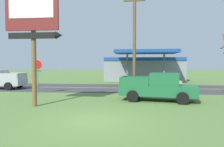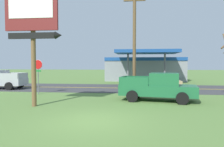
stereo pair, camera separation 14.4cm
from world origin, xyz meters
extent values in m
plane|color=#5B7F3D|center=(0.00, 0.00, 0.00)|extent=(180.00, 180.00, 0.00)
cube|color=#3D3D3F|center=(0.00, 13.00, 0.01)|extent=(140.00, 8.00, 0.02)
cube|color=gold|center=(0.00, 13.00, 0.02)|extent=(126.00, 0.20, 0.01)
cylinder|color=brown|center=(-4.21, 2.86, 3.49)|extent=(0.28, 0.28, 6.98)
cube|color=maroon|center=(-4.21, 2.68, 5.62)|extent=(3.25, 0.16, 2.12)
cube|color=white|center=(-4.21, 2.59, 5.88)|extent=(2.73, 0.03, 1.18)
cube|color=black|center=(-4.21, 2.68, 4.27)|extent=(2.92, 0.12, 0.36)
cone|color=black|center=(-2.54, 2.68, 4.27)|extent=(0.40, 0.44, 0.44)
cylinder|color=slate|center=(-6.35, 7.78, 1.10)|extent=(0.08, 0.08, 2.20)
cylinder|color=red|center=(-6.35, 7.75, 2.55)|extent=(0.76, 0.03, 0.76)
cylinder|color=white|center=(-6.35, 7.77, 2.55)|extent=(0.80, 0.01, 0.80)
cube|color=#19722D|center=(-6.35, 7.75, 2.00)|extent=(0.56, 0.03, 0.14)
cylinder|color=brown|center=(1.84, 7.63, 4.47)|extent=(0.26, 0.26, 8.93)
cube|color=brown|center=(1.84, 7.63, 7.63)|extent=(1.73, 0.12, 0.12)
cube|color=gray|center=(3.34, 24.53, 1.80)|extent=(12.00, 6.00, 3.60)
cube|color=#19478C|center=(3.34, 21.48, 3.35)|extent=(12.00, 0.12, 0.50)
cube|color=#19478C|center=(3.34, 18.53, 4.20)|extent=(8.00, 5.00, 0.40)
cylinder|color=slate|center=(0.94, 18.53, 2.10)|extent=(0.24, 0.24, 4.20)
cylinder|color=slate|center=(5.74, 18.53, 2.10)|extent=(0.24, 0.24, 4.20)
cube|color=#1E6038|center=(3.49, 5.63, 0.76)|extent=(5.46, 2.82, 0.72)
cube|color=#1E6038|center=(3.93, 5.56, 1.54)|extent=(2.18, 2.10, 0.84)
cube|color=#28333D|center=(4.81, 5.41, 1.54)|extent=(0.38, 1.65, 0.71)
cube|color=#1E6038|center=(2.14, 6.80, 1.40)|extent=(1.94, 0.45, 0.56)
cube|color=#1E6038|center=(1.83, 4.99, 1.40)|extent=(1.94, 0.45, 0.56)
cube|color=#1E6038|center=(1.02, 6.06, 1.40)|extent=(0.44, 1.87, 0.56)
cylinder|color=black|center=(5.24, 6.33, 0.40)|extent=(0.84, 0.41, 0.80)
cylinder|color=black|center=(4.91, 4.39, 0.40)|extent=(0.84, 0.41, 0.80)
cylinder|color=black|center=(2.07, 6.88, 0.40)|extent=(0.84, 0.41, 0.80)
cylinder|color=black|center=(1.73, 4.94, 0.40)|extent=(0.84, 0.41, 0.80)
cube|color=#A8AAAF|center=(-10.58, 10.08, 1.40)|extent=(1.95, 0.12, 0.56)
cube|color=#A8AAAF|center=(-10.58, 11.92, 1.40)|extent=(1.95, 0.12, 0.56)
cube|color=#A8AAAF|center=(-9.61, 11.00, 1.40)|extent=(0.12, 1.88, 0.56)
cylinder|color=black|center=(-10.50, 10.02, 0.40)|extent=(0.80, 0.28, 0.80)
cylinder|color=black|center=(-10.50, 11.98, 0.40)|extent=(0.80, 0.28, 0.80)
cube|color=tan|center=(4.07, 11.00, 0.68)|extent=(4.20, 1.76, 0.72)
cube|color=#2D3842|center=(4.22, 11.00, 1.34)|extent=(2.10, 1.56, 0.60)
cylinder|color=black|center=(2.77, 10.12, 0.32)|extent=(0.64, 0.24, 0.64)
cylinder|color=black|center=(2.77, 11.88, 0.32)|extent=(0.64, 0.24, 0.64)
cylinder|color=black|center=(5.37, 10.12, 0.32)|extent=(0.64, 0.24, 0.64)
cylinder|color=black|center=(5.37, 11.88, 0.32)|extent=(0.64, 0.24, 0.64)
camera|label=1|loc=(1.81, -9.10, 2.56)|focal=33.21mm
camera|label=2|loc=(1.95, -9.08, 2.56)|focal=33.21mm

